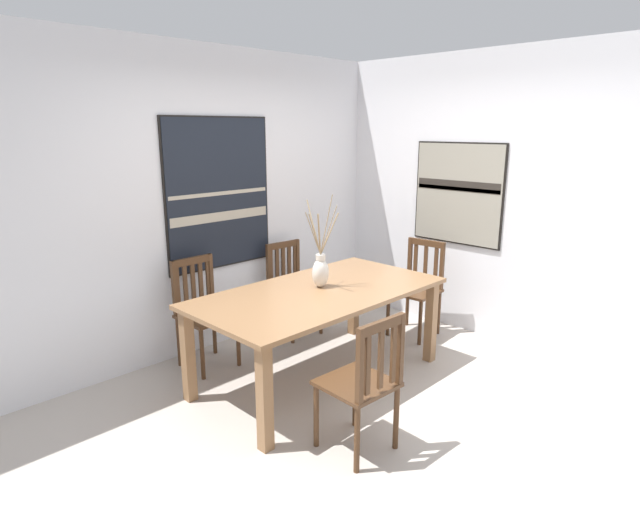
# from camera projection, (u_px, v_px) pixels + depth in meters

# --- Properties ---
(ground_plane) EXTENTS (6.40, 6.40, 0.03)m
(ground_plane) POSITION_uv_depth(u_px,v_px,m) (377.00, 406.00, 3.90)
(ground_plane) COLOR #B2A89E
(wall_back) EXTENTS (6.40, 0.12, 2.70)m
(wall_back) POSITION_uv_depth(u_px,v_px,m) (224.00, 200.00, 4.83)
(wall_back) COLOR silver
(wall_back) RESTS_ON ground_plane
(wall_side) EXTENTS (0.12, 6.40, 2.70)m
(wall_side) POSITION_uv_depth(u_px,v_px,m) (507.00, 200.00, 4.84)
(wall_side) COLOR silver
(wall_side) RESTS_ON ground_plane
(dining_table) EXTENTS (2.02, 1.05, 0.76)m
(dining_table) POSITION_uv_depth(u_px,v_px,m) (319.00, 302.00, 4.13)
(dining_table) COLOR #8E6642
(dining_table) RESTS_ON ground_plane
(centerpiece_vase) EXTENTS (0.29, 0.30, 0.75)m
(centerpiece_vase) POSITION_uv_depth(u_px,v_px,m) (321.00, 270.00, 4.16)
(centerpiece_vase) COLOR silver
(centerpiece_vase) RESTS_ON dining_table
(chair_0) EXTENTS (0.44, 0.44, 0.92)m
(chair_0) POSITION_uv_depth(u_px,v_px,m) (363.00, 382.00, 3.21)
(chair_0) COLOR #4C301C
(chair_0) RESTS_ON ground_plane
(chair_1) EXTENTS (0.42, 0.42, 0.93)m
(chair_1) POSITION_uv_depth(u_px,v_px,m) (203.00, 310.00, 4.45)
(chair_1) COLOR #4C301C
(chair_1) RESTS_ON ground_plane
(chair_2) EXTENTS (0.45, 0.45, 0.93)m
(chair_2) POSITION_uv_depth(u_px,v_px,m) (418.00, 287.00, 5.13)
(chair_2) COLOR #4C301C
(chair_2) RESTS_ON ground_plane
(chair_3) EXTENTS (0.45, 0.45, 0.90)m
(chair_3) POSITION_uv_depth(u_px,v_px,m) (291.00, 285.00, 5.17)
(chair_3) COLOR #4C301C
(chair_3) RESTS_ON ground_plane
(painting_on_back_wall) EXTENTS (1.10, 0.05, 1.36)m
(painting_on_back_wall) POSITION_uv_depth(u_px,v_px,m) (219.00, 194.00, 4.70)
(painting_on_back_wall) COLOR black
(painting_on_side_wall) EXTENTS (0.05, 0.95, 0.99)m
(painting_on_side_wall) POSITION_uv_depth(u_px,v_px,m) (458.00, 194.00, 5.11)
(painting_on_side_wall) COLOR black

